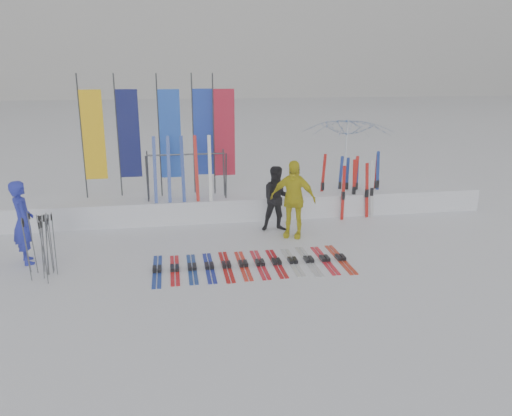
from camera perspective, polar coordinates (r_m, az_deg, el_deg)
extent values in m
plane|color=white|center=(9.60, 0.45, -8.37)|extent=(120.00, 120.00, 0.00)
cube|color=white|center=(13.80, -2.93, 0.48)|extent=(14.00, 1.60, 0.60)
imported|color=#1D27AE|center=(11.27, -25.08, -1.49)|extent=(0.63, 0.75, 1.75)
imported|color=black|center=(12.30, 2.47, 1.05)|extent=(0.81, 0.64, 1.62)
imported|color=#D3C70D|center=(11.84, 4.24, 1.03)|extent=(1.18, 0.88, 1.86)
imported|color=white|center=(15.87, 10.35, 5.78)|extent=(3.19, 3.23, 2.51)
cube|color=navy|center=(10.22, -11.24, -6.94)|extent=(0.17, 1.68, 0.07)
cube|color=red|center=(10.21, -9.27, -6.85)|extent=(0.17, 1.57, 0.07)
cube|color=navy|center=(10.22, -7.31, -6.76)|extent=(0.17, 1.57, 0.07)
cube|color=navy|center=(10.24, -5.36, -6.66)|extent=(0.17, 1.60, 0.07)
cube|color=#B2110E|center=(10.26, -3.41, -6.55)|extent=(0.17, 1.66, 0.07)
cube|color=red|center=(10.31, -1.47, -6.43)|extent=(0.17, 1.59, 0.07)
cube|color=red|center=(10.36, 0.44, -6.31)|extent=(0.17, 1.60, 0.07)
cube|color=red|center=(10.42, 2.34, -6.19)|extent=(0.17, 1.57, 0.07)
cube|color=silver|center=(10.49, 4.20, -6.06)|extent=(0.17, 1.57, 0.07)
cube|color=#B4B6BC|center=(10.58, 6.04, -5.92)|extent=(0.17, 1.69, 0.07)
cube|color=red|center=(10.67, 7.85, -5.78)|extent=(0.17, 1.61, 0.07)
cube|color=red|center=(10.78, 9.62, -5.64)|extent=(0.17, 1.69, 0.07)
cylinder|color=#595B60|center=(10.53, -22.49, -4.04)|extent=(0.02, 0.10, 1.15)
cylinder|color=#595B60|center=(10.67, -23.28, -3.75)|extent=(0.09, 0.04, 1.19)
cylinder|color=#595B60|center=(10.47, -22.04, -3.82)|extent=(0.02, 0.09, 1.25)
cylinder|color=#595B60|center=(10.28, -24.73, -4.49)|extent=(0.03, 0.14, 1.24)
cylinder|color=#595B60|center=(10.71, -24.18, -3.64)|extent=(0.11, 0.10, 1.25)
cylinder|color=#595B60|center=(10.47, -22.79, -3.92)|extent=(0.07, 0.03, 1.24)
cylinder|color=#595B60|center=(10.68, -23.13, -3.75)|extent=(0.09, 0.03, 1.18)
cylinder|color=#595B60|center=(10.12, -23.03, -4.63)|extent=(0.05, 0.14, 1.23)
cylinder|color=#595B60|center=(10.49, -22.78, -3.85)|extent=(0.09, 0.09, 1.25)
cylinder|color=#595B60|center=(10.77, -24.78, -3.90)|extent=(0.07, 0.02, 1.14)
cylinder|color=#595B60|center=(10.65, -22.38, -3.70)|extent=(0.03, 0.05, 1.19)
cylinder|color=#595B60|center=(10.31, -23.25, -4.50)|extent=(0.07, 0.07, 1.16)
cylinder|color=#383A3F|center=(13.69, -19.27, 7.62)|extent=(0.04, 0.04, 3.20)
cube|color=yellow|center=(13.64, -18.08, 7.91)|extent=(0.55, 0.03, 2.30)
cylinder|color=#383A3F|center=(13.68, -15.51, 7.91)|extent=(0.04, 0.04, 3.20)
cube|color=#0C1255|center=(13.65, -14.31, 8.19)|extent=(0.55, 0.03, 2.30)
cylinder|color=#383A3F|center=(13.40, -11.01, 8.04)|extent=(0.04, 0.04, 3.20)
cube|color=blue|center=(13.39, -9.76, 8.31)|extent=(0.55, 0.03, 2.30)
cylinder|color=#383A3F|center=(13.64, -7.19, 8.33)|extent=(0.04, 0.04, 3.20)
cube|color=#1837B6|center=(13.65, -5.97, 8.59)|extent=(0.55, 0.03, 2.30)
cylinder|color=#383A3F|center=(13.47, -4.85, 8.31)|extent=(0.04, 0.04, 3.20)
cube|color=#B4132B|center=(13.49, -3.62, 8.56)|extent=(0.55, 0.03, 2.30)
cylinder|color=#383A3F|center=(12.88, -12.34, 3.26)|extent=(0.04, 0.30, 1.23)
cylinder|color=#383A3F|center=(13.37, -12.26, 3.71)|extent=(0.04, 0.30, 1.23)
cylinder|color=#383A3F|center=(12.94, -3.45, 3.65)|extent=(0.04, 0.30, 1.23)
cylinder|color=#383A3F|center=(13.42, -3.69, 4.09)|extent=(0.04, 0.30, 1.23)
cylinder|color=#383A3F|center=(13.01, -8.02, 6.09)|extent=(2.00, 0.04, 0.04)
cube|color=red|center=(13.43, 9.94, 1.70)|extent=(0.09, 0.04, 1.45)
cube|color=navy|center=(14.38, 10.33, 2.74)|extent=(0.09, 0.03, 1.52)
cube|color=navy|center=(14.42, 11.41, 2.72)|extent=(0.09, 0.04, 1.51)
cube|color=red|center=(14.29, 11.22, 2.75)|extent=(0.09, 0.04, 1.58)
cube|color=red|center=(13.72, 12.56, 1.96)|extent=(0.09, 0.03, 1.50)
cube|color=red|center=(14.01, 7.62, 2.80)|extent=(0.09, 0.05, 1.65)
cube|color=navy|center=(14.50, 13.72, 3.01)|extent=(0.09, 0.02, 1.69)
cube|color=red|center=(14.67, 13.55, 2.92)|extent=(0.09, 0.03, 1.57)
cube|color=silver|center=(13.75, 13.11, 2.15)|extent=(0.09, 0.04, 1.59)
cube|color=navy|center=(14.41, 9.57, 2.83)|extent=(0.09, 0.04, 1.53)
cube|color=red|center=(13.82, 11.14, 2.29)|extent=(0.09, 0.03, 1.57)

